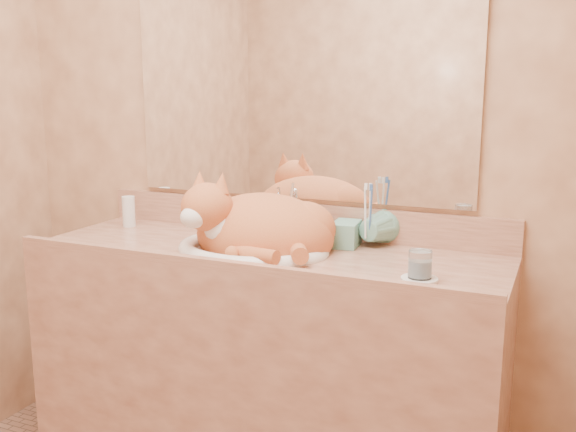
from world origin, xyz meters
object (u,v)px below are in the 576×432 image
at_px(cat, 256,224).
at_px(toothbrush_cup, 368,233).
at_px(water_glass, 420,264).
at_px(soap_dispenser, 342,223).
at_px(vanity_counter, 265,368).
at_px(sink_basin, 253,228).

bearing_deg(cat, toothbrush_cup, 28.25).
bearing_deg(toothbrush_cup, cat, -153.65).
height_order(cat, water_glass, cat).
xyz_separation_m(soap_dispenser, water_glass, (0.32, -0.24, -0.05)).
xyz_separation_m(cat, toothbrush_cup, (0.34, 0.17, -0.03)).
xyz_separation_m(soap_dispenser, toothbrush_cup, (0.07, 0.06, -0.04)).
relative_size(vanity_counter, sink_basin, 3.13).
bearing_deg(soap_dispenser, water_glass, -43.06).
relative_size(cat, toothbrush_cup, 4.02).
distance_m(sink_basin, soap_dispenser, 0.30).
relative_size(cat, soap_dispenser, 2.56).
bearing_deg(sink_basin, cat, 65.15).
height_order(sink_basin, soap_dispenser, soap_dispenser).
bearing_deg(sink_basin, vanity_counter, 26.36).
height_order(toothbrush_cup, water_glass, toothbrush_cup).
xyz_separation_m(cat, water_glass, (0.58, -0.13, -0.04)).
bearing_deg(water_glass, sink_basin, 168.79).
bearing_deg(soap_dispenser, cat, -163.17).
xyz_separation_m(vanity_counter, cat, (-0.03, -0.01, 0.51)).
xyz_separation_m(vanity_counter, water_glass, (0.55, -0.14, 0.47)).
bearing_deg(vanity_counter, sink_basin, -148.82).
bearing_deg(vanity_counter, toothbrush_cup, 27.46).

